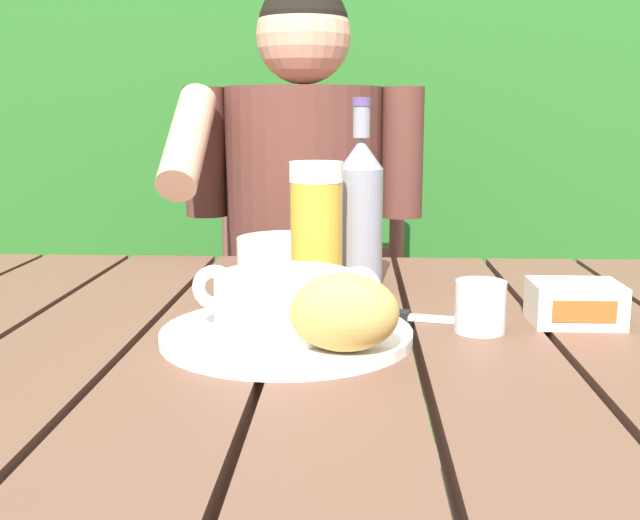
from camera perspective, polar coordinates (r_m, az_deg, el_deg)
name	(u,v)px	position (r m, az deg, el deg)	size (l,w,h in m)	color
dining_table	(345,405)	(0.90, 1.85, -10.73)	(1.37, 0.93, 0.74)	brown
hedge_backdrop	(308,104)	(2.52, -0.92, 11.53)	(3.44, 0.86, 2.26)	#286523
chair_near_diner	(309,331)	(1.81, -0.81, -5.29)	(0.45, 0.45, 0.97)	brown
person_eating	(302,240)	(1.57, -1.38, 1.51)	(0.48, 0.47, 1.25)	brown
serving_plate	(287,334)	(0.84, -2.49, -5.53)	(0.28, 0.28, 0.01)	white
soup_bowl	(286,300)	(0.83, -2.52, -3.01)	(0.21, 0.16, 0.07)	white
bread_roll	(343,312)	(0.76, 1.74, -3.90)	(0.12, 0.09, 0.08)	tan
beer_glass	(316,228)	(1.04, -0.28, 2.36)	(0.07, 0.07, 0.18)	gold
beer_bottle	(361,209)	(1.10, 3.04, 3.84)	(0.06, 0.06, 0.27)	gray
water_glass_small	(480,306)	(0.89, 11.82, -3.40)	(0.06, 0.06, 0.06)	silver
butter_tub	(575,303)	(0.95, 18.41, -3.05)	(0.10, 0.08, 0.05)	white
table_knife	(407,316)	(0.93, 6.45, -4.16)	(0.15, 0.05, 0.01)	silver
diner_bowl	(288,254)	(1.22, -2.43, 0.49)	(0.16, 0.16, 0.05)	white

